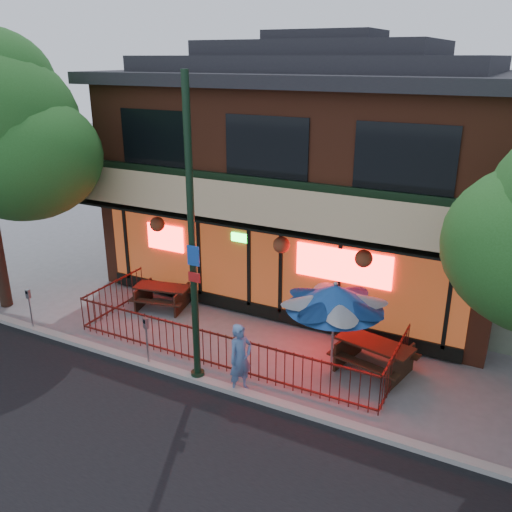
{
  "coord_description": "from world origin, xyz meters",
  "views": [
    {
      "loc": [
        6.35,
        -9.6,
        7.23
      ],
      "look_at": [
        0.31,
        2.0,
        2.39
      ],
      "focal_mm": 38.0,
      "sensor_mm": 36.0,
      "label": 1
    }
  ],
  "objects": [
    {
      "name": "ground",
      "position": [
        0.0,
        0.0,
        0.0
      ],
      "size": [
        80.0,
        80.0,
        0.0
      ],
      "primitive_type": "plane",
      "color": "gray",
      "rests_on": "ground"
    },
    {
      "name": "curb",
      "position": [
        0.0,
        -0.5,
        0.06
      ],
      "size": [
        80.0,
        0.25,
        0.12
      ],
      "primitive_type": "cube",
      "color": "#999993",
      "rests_on": "ground"
    },
    {
      "name": "restaurant_building",
      "position": [
        0.0,
        7.11,
        4.13
      ],
      "size": [
        12.96,
        9.49,
        8.05
      ],
      "color": "brown",
      "rests_on": "ground"
    },
    {
      "name": "patio_fence",
      "position": [
        0.0,
        0.5,
        0.63
      ],
      "size": [
        8.44,
        2.62,
        1.0
      ],
      "color": "#4D1510",
      "rests_on": "ground"
    },
    {
      "name": "street_light",
      "position": [
        0.0,
        -0.4,
        3.15
      ],
      "size": [
        0.43,
        0.32,
        7.0
      ],
      "color": "black",
      "rests_on": "ground"
    },
    {
      "name": "picnic_table_left",
      "position": [
        -3.11,
        2.4,
        0.46
      ],
      "size": [
        1.88,
        1.59,
        0.7
      ],
      "color": "black",
      "rests_on": "ground"
    },
    {
      "name": "picnic_table_right",
      "position": [
        3.6,
        1.88,
        0.51
      ],
      "size": [
        2.07,
        1.75,
        0.78
      ],
      "color": "#311D11",
      "rests_on": "ground"
    },
    {
      "name": "patio_umbrella",
      "position": [
        2.82,
        1.03,
        2.16
      ],
      "size": [
        2.21,
        2.21,
        2.53
      ],
      "color": "gray",
      "rests_on": "ground"
    },
    {
      "name": "pedestrian",
      "position": [
        1.14,
        -0.35,
        0.84
      ],
      "size": [
        0.61,
        0.72,
        1.68
      ],
      "primitive_type": "imported",
      "rotation": [
        0.0,
        0.0,
        1.17
      ],
      "color": "#5170A2",
      "rests_on": "ground"
    },
    {
      "name": "parking_meter_near",
      "position": [
        -1.4,
        -0.48,
        0.9
      ],
      "size": [
        0.14,
        0.13,
        1.32
      ],
      "color": "gray",
      "rests_on": "ground"
    },
    {
      "name": "parking_meter_far",
      "position": [
        -5.44,
        -0.48,
        0.84
      ],
      "size": [
        0.12,
        0.11,
        1.24
      ],
      "color": "#979A9F",
      "rests_on": "ground"
    }
  ]
}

